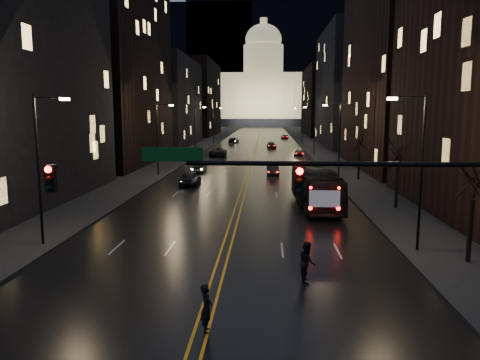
% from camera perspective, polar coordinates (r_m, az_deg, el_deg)
% --- Properties ---
extents(ground, '(900.00, 900.00, 0.00)m').
position_cam_1_polar(ground, '(18.43, -4.59, -17.45)').
color(ground, black).
rests_on(ground, ground).
extents(road, '(20.00, 320.00, 0.02)m').
position_cam_1_polar(road, '(146.65, 2.38, 5.27)').
color(road, black).
rests_on(road, ground).
extents(sidewalk_left, '(8.00, 320.00, 0.16)m').
position_cam_1_polar(sidewalk_left, '(147.54, -3.09, 5.31)').
color(sidewalk_left, black).
rests_on(sidewalk_left, ground).
extents(sidewalk_right, '(8.00, 320.00, 0.16)m').
position_cam_1_polar(sidewalk_right, '(147.09, 7.86, 5.24)').
color(sidewalk_right, black).
rests_on(sidewalk_right, ground).
extents(center_line, '(0.62, 320.00, 0.01)m').
position_cam_1_polar(center_line, '(146.65, 2.38, 5.28)').
color(center_line, orange).
rests_on(center_line, road).
extents(building_left_mid, '(12.00, 30.00, 28.00)m').
position_cam_1_polar(building_left_mid, '(74.43, -15.39, 12.72)').
color(building_left_mid, black).
rests_on(building_left_mid, ground).
extents(building_left_far, '(12.00, 34.00, 20.00)m').
position_cam_1_polar(building_left_far, '(110.92, -8.98, 9.33)').
color(building_left_far, black).
rests_on(building_left_far, ground).
extents(building_left_dist, '(12.00, 40.00, 24.00)m').
position_cam_1_polar(building_left_dist, '(158.20, -5.27, 9.82)').
color(building_left_dist, black).
rests_on(building_left_dist, ground).
extents(building_right_tall, '(12.00, 30.00, 38.00)m').
position_cam_1_polar(building_right_tall, '(69.85, 19.62, 16.98)').
color(building_right_tall, black).
rests_on(building_right_tall, ground).
extents(building_right_mid, '(12.00, 34.00, 26.00)m').
position_cam_1_polar(building_right_mid, '(110.12, 13.28, 10.78)').
color(building_right_mid, black).
rests_on(building_right_mid, ground).
extents(building_right_dist, '(12.00, 40.00, 22.00)m').
position_cam_1_polar(building_right_dist, '(157.55, 10.23, 9.36)').
color(building_right_dist, black).
rests_on(building_right_dist, ground).
extents(mountain_ridge, '(520.00, 60.00, 130.00)m').
position_cam_1_polar(mountain_ridge, '(402.25, 9.00, 16.46)').
color(mountain_ridge, black).
rests_on(mountain_ridge, ground).
extents(capitol, '(90.00, 50.00, 58.50)m').
position_cam_1_polar(capitol, '(266.58, 2.83, 10.37)').
color(capitol, black).
rests_on(capitol, ground).
extents(traffic_signal, '(17.29, 0.45, 7.00)m').
position_cam_1_polar(traffic_signal, '(17.05, 15.28, -1.78)').
color(traffic_signal, black).
rests_on(traffic_signal, ground).
extents(streetlamp_right_near, '(2.13, 0.25, 9.00)m').
position_cam_1_polar(streetlamp_right_near, '(27.89, 20.94, 1.79)').
color(streetlamp_right_near, black).
rests_on(streetlamp_right_near, ground).
extents(streetlamp_left_near, '(2.13, 0.25, 9.00)m').
position_cam_1_polar(streetlamp_left_near, '(29.66, -23.09, 2.04)').
color(streetlamp_left_near, black).
rests_on(streetlamp_left_near, ground).
extents(streetlamp_right_mid, '(2.13, 0.25, 9.00)m').
position_cam_1_polar(streetlamp_right_mid, '(57.12, 11.86, 5.28)').
color(streetlamp_right_mid, black).
rests_on(streetlamp_right_mid, ground).
extents(streetlamp_left_mid, '(2.13, 0.25, 9.00)m').
position_cam_1_polar(streetlamp_left_mid, '(58.01, -9.87, 5.38)').
color(streetlamp_left_mid, black).
rests_on(streetlamp_left_mid, ground).
extents(streetlamp_right_far, '(2.13, 0.25, 9.00)m').
position_cam_1_polar(streetlamp_right_far, '(86.88, 8.94, 6.37)').
color(streetlamp_right_far, black).
rests_on(streetlamp_right_far, ground).
extents(streetlamp_left_far, '(2.13, 0.25, 9.00)m').
position_cam_1_polar(streetlamp_left_far, '(87.46, -5.40, 6.45)').
color(streetlamp_left_far, black).
rests_on(streetlamp_left_far, ground).
extents(streetlamp_right_dist, '(2.13, 0.25, 9.00)m').
position_cam_1_polar(streetlamp_right_dist, '(116.76, 7.50, 6.90)').
color(streetlamp_right_dist, black).
rests_on(streetlamp_right_dist, ground).
extents(streetlamp_left_dist, '(2.13, 0.25, 9.00)m').
position_cam_1_polar(streetlamp_left_dist, '(117.20, -3.18, 6.96)').
color(streetlamp_left_dist, black).
rests_on(streetlamp_left_dist, ground).
extents(tree_right_near, '(2.40, 2.40, 6.65)m').
position_cam_1_polar(tree_right_near, '(26.87, 26.61, 0.02)').
color(tree_right_near, black).
rests_on(tree_right_near, ground).
extents(tree_right_mid, '(2.40, 2.40, 6.65)m').
position_cam_1_polar(tree_right_mid, '(40.02, 18.74, 2.95)').
color(tree_right_mid, black).
rests_on(tree_right_mid, ground).
extents(tree_right_far, '(2.40, 2.40, 6.65)m').
position_cam_1_polar(tree_right_far, '(55.56, 14.38, 4.54)').
color(tree_right_far, black).
rests_on(tree_right_far, ground).
extents(bus, '(3.49, 11.80, 3.25)m').
position_cam_1_polar(bus, '(39.92, 9.23, -0.93)').
color(bus, black).
rests_on(bus, ground).
extents(oncoming_car_a, '(2.07, 4.71, 1.58)m').
position_cam_1_polar(oncoming_car_a, '(51.41, -6.09, 0.27)').
color(oncoming_car_a, black).
rests_on(oncoming_car_a, ground).
extents(oncoming_car_b, '(1.57, 4.45, 1.46)m').
position_cam_1_polar(oncoming_car_b, '(61.47, -5.00, 1.56)').
color(oncoming_car_b, black).
rests_on(oncoming_car_b, ground).
extents(oncoming_car_c, '(2.79, 5.91, 1.63)m').
position_cam_1_polar(oncoming_car_c, '(83.72, -2.67, 3.46)').
color(oncoming_car_c, black).
rests_on(oncoming_car_c, ground).
extents(oncoming_car_d, '(2.58, 5.14, 1.43)m').
position_cam_1_polar(oncoming_car_d, '(117.63, -0.80, 4.85)').
color(oncoming_car_d, black).
rests_on(oncoming_car_d, ground).
extents(receding_car_a, '(1.60, 4.30, 1.40)m').
position_cam_1_polar(receding_car_a, '(58.65, 4.01, 1.22)').
color(receding_car_a, black).
rests_on(receding_car_a, ground).
extents(receding_car_b, '(2.03, 4.05, 1.32)m').
position_cam_1_polar(receding_car_b, '(83.92, 7.17, 3.31)').
color(receding_car_b, black).
rests_on(receding_car_b, ground).
extents(receding_car_c, '(2.21, 4.60, 1.29)m').
position_cam_1_polar(receding_car_c, '(101.69, 3.86, 4.23)').
color(receding_car_c, black).
rests_on(receding_car_c, ground).
extents(receding_car_d, '(2.42, 4.57, 1.22)m').
position_cam_1_polar(receding_car_d, '(137.13, 5.48, 5.28)').
color(receding_car_d, black).
rests_on(receding_car_d, ground).
extents(pedestrian_a, '(0.48, 0.69, 1.82)m').
position_cam_1_polar(pedestrian_a, '(17.70, -4.12, -15.32)').
color(pedestrian_a, black).
rests_on(pedestrian_a, ground).
extents(pedestrian_b, '(0.61, 0.99, 1.94)m').
position_cam_1_polar(pedestrian_b, '(22.63, 8.18, -9.85)').
color(pedestrian_b, black).
rests_on(pedestrian_b, ground).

